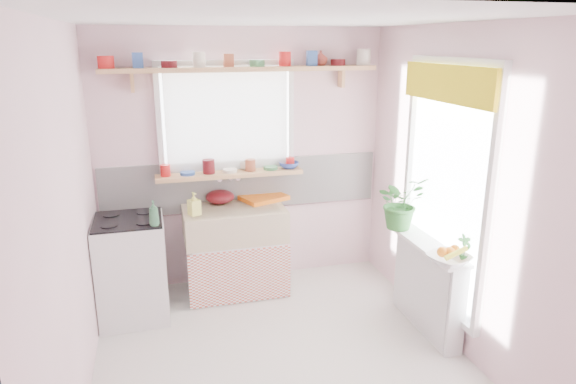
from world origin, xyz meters
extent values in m
plane|color=silver|center=(0.00, 0.00, 0.00)|extent=(3.20, 3.20, 0.00)
plane|color=white|center=(0.00, 0.00, 2.50)|extent=(3.20, 3.20, 0.00)
plane|color=#F8D0D8|center=(0.00, 1.60, 1.25)|extent=(2.80, 0.00, 2.80)
plane|color=#F8D0D8|center=(0.00, -1.60, 1.25)|extent=(2.80, 0.00, 2.80)
plane|color=#F8D0D8|center=(-1.40, 0.00, 1.25)|extent=(0.00, 3.20, 3.20)
plane|color=#F8D0D8|center=(1.40, 0.00, 1.25)|extent=(0.00, 3.20, 3.20)
cube|color=white|center=(0.00, 1.59, 1.00)|extent=(2.74, 0.03, 0.50)
cube|color=#C78190|center=(0.00, 1.58, 0.80)|extent=(2.74, 0.02, 0.12)
cube|color=white|center=(-0.15, 1.60, 1.65)|extent=(1.20, 0.01, 1.00)
cube|color=white|center=(-0.15, 1.53, 1.65)|extent=(1.15, 0.02, 0.95)
cube|color=white|center=(1.40, 0.20, 1.25)|extent=(0.01, 1.10, 1.90)
cube|color=yellow|center=(1.31, 0.20, 2.06)|extent=(0.03, 1.20, 0.28)
cube|color=white|center=(-0.15, 1.30, 0.28)|extent=(0.85, 0.55, 0.55)
cube|color=#C9503B|center=(-0.15, 1.02, 0.28)|extent=(0.95, 0.02, 0.53)
cube|color=beige|center=(-0.15, 1.30, 0.70)|extent=(0.95, 0.55, 0.30)
cylinder|color=silver|center=(-0.15, 1.55, 1.10)|extent=(0.03, 0.22, 0.03)
cube|color=white|center=(-1.10, 1.05, 0.45)|extent=(0.58, 0.58, 0.90)
cube|color=black|center=(-1.10, 1.05, 0.91)|extent=(0.56, 0.56, 0.02)
cylinder|color=black|center=(-1.24, 0.91, 0.92)|extent=(0.14, 0.14, 0.01)
cylinder|color=black|center=(-0.96, 0.91, 0.92)|extent=(0.14, 0.14, 0.01)
cylinder|color=black|center=(-1.24, 1.19, 0.92)|extent=(0.14, 0.14, 0.01)
cylinder|color=black|center=(-0.96, 1.19, 0.92)|extent=(0.14, 0.14, 0.01)
cube|color=white|center=(1.30, 0.20, 0.38)|extent=(0.15, 0.90, 0.75)
cube|color=white|center=(1.27, 0.20, 0.76)|extent=(0.22, 0.95, 0.03)
cube|color=tan|center=(-0.15, 1.48, 1.14)|extent=(1.40, 0.22, 0.04)
cube|color=tan|center=(0.00, 1.47, 2.12)|extent=(2.52, 0.24, 0.04)
cylinder|color=red|center=(-1.18, 1.47, 2.20)|extent=(0.11, 0.11, 0.12)
cylinder|color=#3359A5|center=(-0.92, 1.47, 2.20)|extent=(0.11, 0.11, 0.12)
cylinder|color=#590F14|center=(-0.66, 1.47, 2.17)|extent=(0.11, 0.11, 0.06)
cylinder|color=silver|center=(-0.39, 1.47, 2.20)|extent=(0.11, 0.11, 0.12)
cylinder|color=#A55133|center=(-0.13, 1.47, 2.20)|extent=(0.11, 0.11, 0.12)
cylinder|color=#3F7F4C|center=(0.13, 1.47, 2.17)|extent=(0.11, 0.11, 0.06)
cylinder|color=red|center=(0.39, 1.47, 2.20)|extent=(0.11, 0.11, 0.12)
cylinder|color=#3359A5|center=(0.66, 1.47, 2.20)|extent=(0.11, 0.11, 0.12)
cylinder|color=#590F14|center=(0.92, 1.47, 2.17)|extent=(0.11, 0.11, 0.06)
cylinder|color=silver|center=(1.18, 1.47, 2.20)|extent=(0.11, 0.11, 0.12)
cylinder|color=red|center=(-0.77, 1.48, 1.22)|extent=(0.11, 0.11, 0.12)
cylinder|color=#3359A5|center=(-0.56, 1.48, 1.22)|extent=(0.11, 0.11, 0.12)
cylinder|color=#590F14|center=(-0.36, 1.48, 1.19)|extent=(0.11, 0.11, 0.06)
cylinder|color=silver|center=(-0.15, 1.48, 1.22)|extent=(0.11, 0.11, 0.12)
cylinder|color=#A55133|center=(0.06, 1.48, 1.22)|extent=(0.11, 0.11, 0.12)
cylinder|color=#3F7F4C|center=(0.26, 1.48, 1.19)|extent=(0.11, 0.11, 0.06)
cylinder|color=red|center=(0.47, 1.48, 1.22)|extent=(0.11, 0.11, 0.12)
cube|color=orange|center=(0.18, 1.50, 0.87)|extent=(0.51, 0.45, 0.04)
ellipsoid|color=#550E14|center=(-0.25, 1.50, 0.91)|extent=(0.34, 0.34, 0.13)
imported|color=#2E6F2C|center=(1.21, 0.60, 1.01)|extent=(0.50, 0.45, 0.47)
imported|color=white|center=(1.21, -0.20, 0.81)|extent=(0.38, 0.38, 0.07)
imported|color=#276026|center=(1.33, -0.20, 0.89)|extent=(0.12, 0.09, 0.22)
imported|color=#F3F46C|center=(-0.53, 1.21, 0.96)|extent=(0.13, 0.13, 0.21)
imported|color=beige|center=(0.01, 1.54, 1.20)|extent=(0.12, 0.12, 0.09)
imported|color=#344DAA|center=(0.44, 1.49, 1.19)|extent=(0.20, 0.20, 0.06)
imported|color=#AE4335|center=(0.76, 1.53, 2.21)|extent=(0.16, 0.16, 0.14)
imported|color=#3B774E|center=(-0.88, 0.83, 1.02)|extent=(0.09, 0.09, 0.21)
sphere|color=orange|center=(1.21, -0.20, 0.87)|extent=(0.08, 0.08, 0.08)
sphere|color=orange|center=(1.27, -0.17, 0.87)|extent=(0.08, 0.08, 0.08)
sphere|color=orange|center=(1.16, -0.18, 0.87)|extent=(0.08, 0.08, 0.08)
cylinder|color=yellow|center=(1.23, -0.25, 0.88)|extent=(0.18, 0.04, 0.10)
camera|label=1|loc=(-0.85, -3.27, 2.37)|focal=32.00mm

